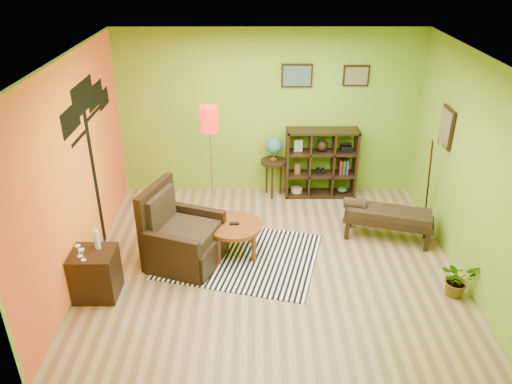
{
  "coord_description": "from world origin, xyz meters",
  "views": [
    {
      "loc": [
        -0.22,
        -5.73,
        4.03
      ],
      "look_at": [
        -0.21,
        0.08,
        1.05
      ],
      "focal_mm": 35.0,
      "sensor_mm": 36.0,
      "label": 1
    }
  ],
  "objects_px": {
    "globe_table": "(274,152)",
    "cube_shelf": "(322,163)",
    "floor_lamp": "(210,129)",
    "bench": "(386,216)",
    "coffee_table": "(235,228)",
    "potted_plant": "(457,282)",
    "armchair": "(181,240)",
    "side_cabinet": "(96,273)"
  },
  "relations": [
    {
      "from": "bench",
      "to": "potted_plant",
      "type": "height_order",
      "value": "bench"
    },
    {
      "from": "globe_table",
      "to": "coffee_table",
      "type": "bearing_deg",
      "value": -108.48
    },
    {
      "from": "coffee_table",
      "to": "potted_plant",
      "type": "height_order",
      "value": "coffee_table"
    },
    {
      "from": "armchair",
      "to": "globe_table",
      "type": "xyz_separation_m",
      "value": [
        1.33,
        1.98,
        0.48
      ]
    },
    {
      "from": "bench",
      "to": "potted_plant",
      "type": "bearing_deg",
      "value": -65.88
    },
    {
      "from": "cube_shelf",
      "to": "bench",
      "type": "relative_size",
      "value": 0.88
    },
    {
      "from": "side_cabinet",
      "to": "cube_shelf",
      "type": "xyz_separation_m",
      "value": [
        3.11,
        2.73,
        0.28
      ]
    },
    {
      "from": "side_cabinet",
      "to": "globe_table",
      "type": "relative_size",
      "value": 0.88
    },
    {
      "from": "coffee_table",
      "to": "potted_plant",
      "type": "relative_size",
      "value": 1.66
    },
    {
      "from": "armchair",
      "to": "cube_shelf",
      "type": "xyz_separation_m",
      "value": [
        2.15,
        1.99,
        0.26
      ]
    },
    {
      "from": "bench",
      "to": "side_cabinet",
      "type": "bearing_deg",
      "value": -161.31
    },
    {
      "from": "coffee_table",
      "to": "armchair",
      "type": "xyz_separation_m",
      "value": [
        -0.73,
        -0.19,
        -0.07
      ]
    },
    {
      "from": "potted_plant",
      "to": "globe_table",
      "type": "bearing_deg",
      "value": 129.11
    },
    {
      "from": "armchair",
      "to": "coffee_table",
      "type": "bearing_deg",
      "value": 14.31
    },
    {
      "from": "armchair",
      "to": "bench",
      "type": "xyz_separation_m",
      "value": [
        2.94,
        0.58,
        0.04
      ]
    },
    {
      "from": "cube_shelf",
      "to": "potted_plant",
      "type": "relative_size",
      "value": 2.58
    },
    {
      "from": "coffee_table",
      "to": "side_cabinet",
      "type": "bearing_deg",
      "value": -151.39
    },
    {
      "from": "floor_lamp",
      "to": "potted_plant",
      "type": "bearing_deg",
      "value": -31.44
    },
    {
      "from": "cube_shelf",
      "to": "bench",
      "type": "distance_m",
      "value": 1.63
    },
    {
      "from": "coffee_table",
      "to": "armchair",
      "type": "height_order",
      "value": "armchair"
    },
    {
      "from": "coffee_table",
      "to": "bench",
      "type": "distance_m",
      "value": 2.25
    },
    {
      "from": "floor_lamp",
      "to": "cube_shelf",
      "type": "height_order",
      "value": "floor_lamp"
    },
    {
      "from": "side_cabinet",
      "to": "floor_lamp",
      "type": "bearing_deg",
      "value": 56.2
    },
    {
      "from": "armchair",
      "to": "bench",
      "type": "relative_size",
      "value": 0.85
    },
    {
      "from": "floor_lamp",
      "to": "cube_shelf",
      "type": "distance_m",
      "value": 2.16
    },
    {
      "from": "coffee_table",
      "to": "side_cabinet",
      "type": "height_order",
      "value": "side_cabinet"
    },
    {
      "from": "armchair",
      "to": "globe_table",
      "type": "relative_size",
      "value": 1.08
    },
    {
      "from": "potted_plant",
      "to": "side_cabinet",
      "type": "bearing_deg",
      "value": 179.94
    },
    {
      "from": "cube_shelf",
      "to": "floor_lamp",
      "type": "bearing_deg",
      "value": -156.63
    },
    {
      "from": "floor_lamp",
      "to": "globe_table",
      "type": "height_order",
      "value": "floor_lamp"
    },
    {
      "from": "side_cabinet",
      "to": "globe_table",
      "type": "bearing_deg",
      "value": 49.85
    },
    {
      "from": "side_cabinet",
      "to": "potted_plant",
      "type": "bearing_deg",
      "value": -0.06
    },
    {
      "from": "armchair",
      "to": "side_cabinet",
      "type": "relative_size",
      "value": 1.23
    },
    {
      "from": "armchair",
      "to": "side_cabinet",
      "type": "bearing_deg",
      "value": -142.55
    },
    {
      "from": "floor_lamp",
      "to": "bench",
      "type": "relative_size",
      "value": 1.36
    },
    {
      "from": "armchair",
      "to": "side_cabinet",
      "type": "distance_m",
      "value": 1.21
    },
    {
      "from": "globe_table",
      "to": "cube_shelf",
      "type": "height_order",
      "value": "cube_shelf"
    },
    {
      "from": "globe_table",
      "to": "cube_shelf",
      "type": "bearing_deg",
      "value": 1.16
    },
    {
      "from": "potted_plant",
      "to": "armchair",
      "type": "bearing_deg",
      "value": 168.16
    },
    {
      "from": "coffee_table",
      "to": "bench",
      "type": "xyz_separation_m",
      "value": [
        2.22,
        0.4,
        -0.03
      ]
    },
    {
      "from": "coffee_table",
      "to": "floor_lamp",
      "type": "relative_size",
      "value": 0.42
    },
    {
      "from": "armchair",
      "to": "cube_shelf",
      "type": "distance_m",
      "value": 2.95
    }
  ]
}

